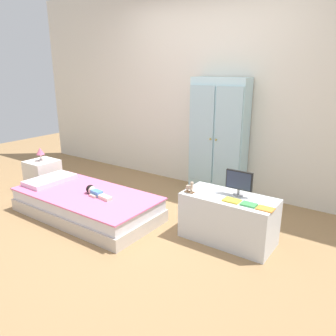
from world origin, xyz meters
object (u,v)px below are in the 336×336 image
rocking_horse_toy (190,187)px  tv_stand (228,219)px  wardrobe (218,137)px  book_orange (265,209)px  tv_monitor (239,181)px  nightstand (43,175)px  doll (94,192)px  bed (87,204)px  table_lamp (40,152)px  book_green (249,205)px  book_yellow (232,200)px

rocking_horse_toy → tv_stand: bearing=20.6°
wardrobe → book_orange: bearing=-48.3°
tv_stand → tv_monitor: (0.05, 0.07, 0.37)m
nightstand → tv_stand: size_ratio=0.47×
doll → bed: bearing=-172.4°
doll → table_lamp: size_ratio=2.18×
bed → rocking_horse_toy: bearing=12.7°
wardrobe → tv_monitor: wardrobe is taller
doll → nightstand: 1.26m
book_green → tv_monitor: bearing=136.2°
wardrobe → book_yellow: 1.42m
nightstand → table_lamp: table_lamp is taller
tv_monitor → book_green: bearing=-43.8°
wardrobe → tv_monitor: size_ratio=5.81×
book_green → doll: bearing=-170.1°
doll → tv_stand: 1.47m
book_yellow → book_orange: (0.31, 0.00, -0.00)m
rocking_horse_toy → book_green: 0.58m
nightstand → book_green: 2.90m
bed → rocking_horse_toy: (1.19, 0.27, 0.38)m
doll → table_lamp: (-1.24, 0.21, 0.22)m
wardrobe → table_lamp: bearing=-147.6°
bed → book_green: 1.82m
wardrobe → book_orange: 1.61m
book_orange → tv_monitor: bearing=152.6°
tv_monitor → rocking_horse_toy: bearing=-153.4°
table_lamp → nightstand: bearing=90.0°
nightstand → wardrobe: 2.41m
tv_monitor → book_orange: size_ratio=1.81×
table_lamp → tv_stand: bearing=3.7°
nightstand → tv_stand: 2.66m
doll → table_lamp: table_lamp is taller
bed → nightstand: bearing=168.6°
nightstand → rocking_horse_toy: (2.31, 0.04, 0.31)m
doll → book_yellow: (1.48, 0.29, 0.15)m
tv_stand → book_green: bearing=-22.5°
rocking_horse_toy → book_green: bearing=3.7°
nightstand → tv_monitor: 2.75m
tv_stand → book_orange: bearing=-14.1°
tv_stand → rocking_horse_toy: rocking_horse_toy is taller
table_lamp → book_yellow: bearing=1.7°
book_green → book_orange: 0.15m
rocking_horse_toy → book_yellow: 0.42m
nightstand → bed: bearing=-11.4°
bed → book_orange: bearing=9.0°
tv_stand → book_green: (0.23, -0.09, 0.24)m
rocking_horse_toy → book_yellow: bearing=5.1°
rocking_horse_toy → book_orange: 0.73m
bed → rocking_horse_toy: size_ratio=14.31×
doll → book_yellow: book_yellow is taller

